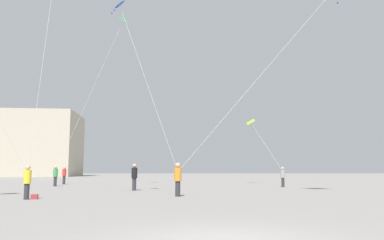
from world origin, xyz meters
TOP-DOWN VIEW (x-y plane):
  - ground_plane at (0.00, 0.00)m, footprint 300.00×300.00m
  - person_in_yellow at (-8.14, 11.03)m, footprint 0.36×0.36m
  - person_in_grey at (7.84, 23.92)m, footprint 0.36×0.36m
  - person_in_orange at (-0.88, 12.82)m, footprint 0.39×0.39m
  - person_in_red at (-12.05, 30.71)m, footprint 0.38×0.38m
  - person_in_black at (-3.87, 18.90)m, footprint 0.40×0.40m
  - person_in_green at (-11.45, 25.99)m, footprint 0.39×0.39m
  - kite_lime_delta at (6.37, 29.68)m, footprint 2.00×6.49m
  - kite_emerald_delta at (-6.03, 25.49)m, footprint 6.16×1.13m
  - kite_cobalt_diamond at (-4.27, 13.48)m, footprint 3.91×1.14m
  - building_left_hall at (-37.00, 79.76)m, footprint 27.46×17.66m
  - handbag_beside_flyer at (-7.79, 11.13)m, footprint 0.32×0.14m

SIDE VIEW (x-z plane):
  - ground_plane at x=0.00m, z-range 0.00..0.00m
  - handbag_beside_flyer at x=-7.79m, z-range 0.00..0.24m
  - person_in_yellow at x=-8.14m, z-range 0.08..1.73m
  - person_in_grey at x=7.84m, z-range 0.08..1.74m
  - person_in_red at x=-12.05m, z-range 0.08..1.83m
  - person_in_green at x=-11.45m, z-range 0.09..1.87m
  - person_in_orange at x=-0.88m, z-range 0.09..1.88m
  - person_in_black at x=-3.87m, z-range 0.09..1.92m
  - kite_lime_delta at x=6.37m, z-range 3.48..8.63m
  - building_left_hall at x=-37.00m, z-range 0.00..14.10m
  - kite_cobalt_diamond at x=-4.27m, z-range 5.75..15.75m
  - kite_emerald_delta at x=-6.03m, z-range 7.38..21.17m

